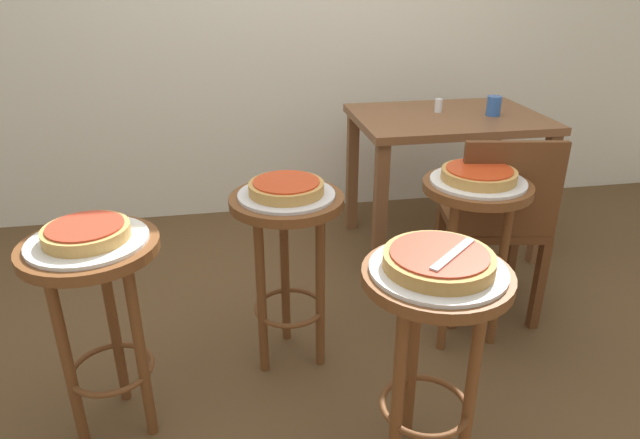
# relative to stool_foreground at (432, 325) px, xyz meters

# --- Properties ---
(ground_plane) EXTENTS (6.00, 6.00, 0.00)m
(ground_plane) POSITION_rel_stool_foreground_xyz_m (-0.11, 0.56, -0.53)
(ground_plane) COLOR brown
(stool_foreground) EXTENTS (0.42, 0.42, 0.71)m
(stool_foreground) POSITION_rel_stool_foreground_xyz_m (0.00, 0.00, 0.00)
(stool_foreground) COLOR brown
(stool_foreground) RESTS_ON ground_plane
(serving_plate_foreground) EXTENTS (0.38, 0.38, 0.01)m
(serving_plate_foreground) POSITION_rel_stool_foreground_xyz_m (-0.00, 0.00, 0.18)
(serving_plate_foreground) COLOR silver
(serving_plate_foreground) RESTS_ON stool_foreground
(pizza_foreground) EXTENTS (0.30, 0.30, 0.05)m
(pizza_foreground) POSITION_rel_stool_foreground_xyz_m (-0.00, 0.00, 0.21)
(pizza_foreground) COLOR #B78442
(pizza_foreground) RESTS_ON serving_plate_foreground
(stool_middle) EXTENTS (0.42, 0.42, 0.71)m
(stool_middle) POSITION_rel_stool_foreground_xyz_m (-0.97, 0.35, 0.00)
(stool_middle) COLOR brown
(stool_middle) RESTS_ON ground_plane
(serving_plate_middle) EXTENTS (0.36, 0.36, 0.01)m
(serving_plate_middle) POSITION_rel_stool_foreground_xyz_m (-0.97, 0.35, 0.18)
(serving_plate_middle) COLOR white
(serving_plate_middle) RESTS_ON stool_middle
(pizza_middle) EXTENTS (0.25, 0.25, 0.05)m
(pizza_middle) POSITION_rel_stool_foreground_xyz_m (-0.97, 0.35, 0.21)
(pizza_middle) COLOR tan
(pizza_middle) RESTS_ON serving_plate_middle
(stool_leftside) EXTENTS (0.42, 0.42, 0.71)m
(stool_leftside) POSITION_rel_stool_foreground_xyz_m (-0.34, 0.61, 0.00)
(stool_leftside) COLOR brown
(stool_leftside) RESTS_ON ground_plane
(serving_plate_leftside) EXTENTS (0.35, 0.35, 0.01)m
(serving_plate_leftside) POSITION_rel_stool_foreground_xyz_m (-0.34, 0.61, 0.18)
(serving_plate_leftside) COLOR silver
(serving_plate_leftside) RESTS_ON stool_leftside
(pizza_leftside) EXTENTS (0.27, 0.27, 0.05)m
(pizza_leftside) POSITION_rel_stool_foreground_xyz_m (-0.34, 0.61, 0.21)
(pizza_leftside) COLOR tan
(pizza_leftside) RESTS_ON serving_plate_leftside
(stool_rear) EXTENTS (0.42, 0.42, 0.71)m
(stool_rear) POSITION_rel_stool_foreground_xyz_m (0.40, 0.62, 0.00)
(stool_rear) COLOR brown
(stool_rear) RESTS_ON ground_plane
(serving_plate_rear) EXTENTS (0.36, 0.36, 0.01)m
(serving_plate_rear) POSITION_rel_stool_foreground_xyz_m (0.40, 0.62, 0.18)
(serving_plate_rear) COLOR silver
(serving_plate_rear) RESTS_ON stool_rear
(pizza_rear) EXTENTS (0.28, 0.28, 0.05)m
(pizza_rear) POSITION_rel_stool_foreground_xyz_m (0.40, 0.62, 0.21)
(pizza_rear) COLOR tan
(pizza_rear) RESTS_ON serving_plate_rear
(dining_table) EXTENTS (0.97, 0.70, 0.75)m
(dining_table) POSITION_rel_stool_foreground_xyz_m (0.63, 1.49, 0.10)
(dining_table) COLOR brown
(dining_table) RESTS_ON ground_plane
(cup_near_edge) EXTENTS (0.07, 0.07, 0.10)m
(cup_near_edge) POSITION_rel_stool_foreground_xyz_m (0.85, 1.44, 0.27)
(cup_near_edge) COLOR #3360B2
(cup_near_edge) RESTS_ON dining_table
(condiment_shaker) EXTENTS (0.04, 0.04, 0.07)m
(condiment_shaker) POSITION_rel_stool_foreground_xyz_m (0.59, 1.56, 0.25)
(condiment_shaker) COLOR white
(condiment_shaker) RESTS_ON dining_table
(wooden_chair) EXTENTS (0.46, 0.46, 0.85)m
(wooden_chair) POSITION_rel_stool_foreground_xyz_m (0.58, 0.77, -0.06)
(wooden_chair) COLOR #5B3319
(wooden_chair) RESTS_ON ground_plane
(pizza_server_knife) EXTENTS (0.18, 0.16, 0.01)m
(pizza_server_knife) POSITION_rel_stool_foreground_xyz_m (0.03, -0.02, 0.24)
(pizza_server_knife) COLOR silver
(pizza_server_knife) RESTS_ON pizza_foreground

